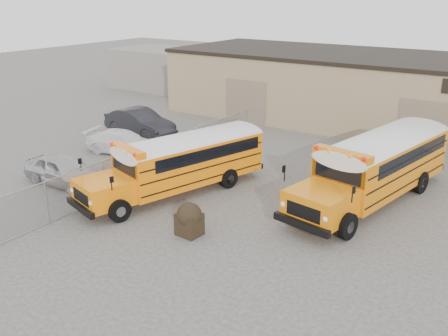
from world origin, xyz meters
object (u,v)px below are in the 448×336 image
Objects in this scene: tarp_bundle at (189,219)px; car_dark at (140,122)px; car_silver at (63,170)px; car_white at (123,142)px; school_bus_right at (435,135)px; school_bus_left at (269,137)px.

car_dark is (-11.14, 9.15, 0.17)m from tarp_bundle.
car_silver is at bearing -155.56° from car_dark.
car_white is at bearing 10.24° from car_silver.
school_bus_right is at bearing 66.92° from tarp_bundle.
school_bus_left reaches higher than car_silver.
school_bus_left is 7.21× the size of tarp_bundle.
car_silver reaches higher than tarp_bundle.
car_dark is (-2.90, 8.38, 0.13)m from car_silver.
car_white is at bearing -160.63° from school_bus_left.
school_bus_left is 10.41m from car_silver.
car_dark is at bearing 176.90° from school_bus_left.
car_white is at bearing -145.72° from car_dark.
car_silver is 0.82× the size of car_dark.
car_dark is (-16.85, -4.27, -0.88)m from school_bus_right.
car_silver is (-6.78, -7.86, -0.84)m from school_bus_left.
car_white is (-15.03, -7.55, -1.07)m from school_bus_right.
school_bus_left is 8.79m from tarp_bundle.
school_bus_left reaches higher than tarp_bundle.
school_bus_right reaches higher than car_dark.
school_bus_left reaches higher than car_dark.
tarp_bundle is at bearing -97.10° from car_silver.
car_dark is at bearing 17.32° from car_silver.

